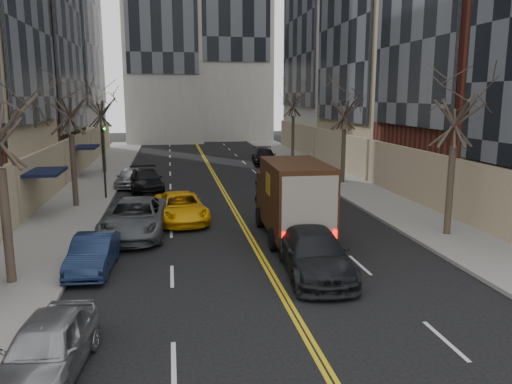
# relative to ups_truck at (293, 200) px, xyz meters

# --- Properties ---
(sidewalk_left) EXTENTS (4.00, 66.00, 0.15)m
(sidewalk_left) POSITION_rel_ups_truck_xyz_m (-10.87, 15.02, -1.69)
(sidewalk_left) COLOR slate
(sidewalk_left) RESTS_ON ground
(sidewalk_right) EXTENTS (4.00, 66.00, 0.15)m
(sidewalk_right) POSITION_rel_ups_truck_xyz_m (7.13, 15.02, -1.69)
(sidewalk_right) COLOR slate
(sidewalk_right) RESTS_ON ground
(tree_lf_mid) EXTENTS (3.20, 3.20, 8.91)m
(tree_lf_mid) POSITION_rel_ups_truck_xyz_m (-10.67, 8.02, 4.84)
(tree_lf_mid) COLOR #382D23
(tree_lf_mid) RESTS_ON sidewalk_left
(tree_lf_far) EXTENTS (3.20, 3.20, 8.12)m
(tree_lf_far) POSITION_rel_ups_truck_xyz_m (-10.67, 21.02, 4.26)
(tree_lf_far) COLOR #382D23
(tree_lf_far) RESTS_ON sidewalk_left
(tree_rt_near) EXTENTS (3.20, 3.20, 8.71)m
(tree_rt_near) POSITION_rel_ups_truck_xyz_m (6.93, -0.98, 4.69)
(tree_rt_near) COLOR #382D23
(tree_rt_near) RESTS_ON sidewalk_right
(tree_rt_mid) EXTENTS (3.20, 3.20, 8.32)m
(tree_rt_mid) POSITION_rel_ups_truck_xyz_m (6.93, 13.02, 4.41)
(tree_rt_mid) COLOR #382D23
(tree_rt_mid) RESTS_ON sidewalk_right
(tree_rt_far) EXTENTS (3.20, 3.20, 9.11)m
(tree_rt_far) POSITION_rel_ups_truck_xyz_m (6.93, 28.02, 4.98)
(tree_rt_far) COLOR #382D23
(tree_rt_far) RESTS_ON sidewalk_right
(traffic_signal) EXTENTS (0.29, 0.26, 4.70)m
(traffic_signal) POSITION_rel_ups_truck_xyz_m (-9.26, 10.02, 1.06)
(traffic_signal) COLOR black
(traffic_signal) RESTS_ON sidewalk_left
(ups_truck) EXTENTS (2.78, 6.46, 3.50)m
(ups_truck) POSITION_rel_ups_truck_xyz_m (0.00, 0.00, 0.00)
(ups_truck) COLOR black
(ups_truck) RESTS_ON ground
(observer_sedan) EXTENTS (2.57, 5.52, 1.56)m
(observer_sedan) POSITION_rel_ups_truck_xyz_m (-0.34, -4.64, -0.98)
(observer_sedan) COLOR black
(observer_sedan) RESTS_ON ground
(taxi) EXTENTS (2.97, 5.37, 1.42)m
(taxi) POSITION_rel_ups_truck_xyz_m (-4.87, 3.99, -1.05)
(taxi) COLOR #F0B00A
(taxi) RESTS_ON ground
(pedestrian) EXTENTS (0.47, 0.63, 1.59)m
(pedestrian) POSITION_rel_ups_truck_xyz_m (-0.45, 6.37, -0.96)
(pedestrian) COLOR black
(pedestrian) RESTS_ON ground
(parked_lf_a) EXTENTS (2.09, 4.27, 1.40)m
(parked_lf_a) POSITION_rel_ups_truck_xyz_m (-8.17, -9.99, -1.06)
(parked_lf_a) COLOR #95989C
(parked_lf_a) RESTS_ON ground
(parked_lf_b) EXTENTS (1.59, 4.03, 1.30)m
(parked_lf_b) POSITION_rel_ups_truck_xyz_m (-8.17, -2.91, -1.11)
(parked_lf_b) COLOR #121E3B
(parked_lf_b) RESTS_ON ground
(parked_lf_c) EXTENTS (3.13, 6.07, 1.64)m
(parked_lf_c) POSITION_rel_ups_truck_xyz_m (-6.97, 1.66, -0.94)
(parked_lf_c) COLOR #4B4F53
(parked_lf_c) RESTS_ON ground
(parked_lf_d) EXTENTS (2.69, 5.34, 1.49)m
(parked_lf_d) POSITION_rel_ups_truck_xyz_m (-6.97, 12.43, -1.02)
(parked_lf_d) COLOR black
(parked_lf_d) RESTS_ON ground
(parked_lf_e) EXTENTS (2.09, 4.07, 1.32)m
(parked_lf_e) POSITION_rel_ups_truck_xyz_m (-8.17, 14.34, -1.10)
(parked_lf_e) COLOR #A3A4AA
(parked_lf_e) RESTS_ON ground
(parked_rt_a) EXTENTS (1.57, 4.24, 1.39)m
(parked_rt_a) POSITION_rel_ups_truck_xyz_m (4.43, 12.13, -1.07)
(parked_rt_a) COLOR #494B50
(parked_rt_a) RESTS_ON ground
(parked_rt_b) EXTENTS (3.02, 5.68, 1.52)m
(parked_rt_b) POSITION_rel_ups_truck_xyz_m (3.74, 16.24, -1.00)
(parked_rt_b) COLOR #B5B7BD
(parked_rt_b) RESTS_ON ground
(parked_rt_c) EXTENTS (2.63, 5.37, 1.50)m
(parked_rt_c) POSITION_rel_ups_truck_xyz_m (3.23, 24.02, -1.01)
(parked_rt_c) COLOR black
(parked_rt_c) RESTS_ON ground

